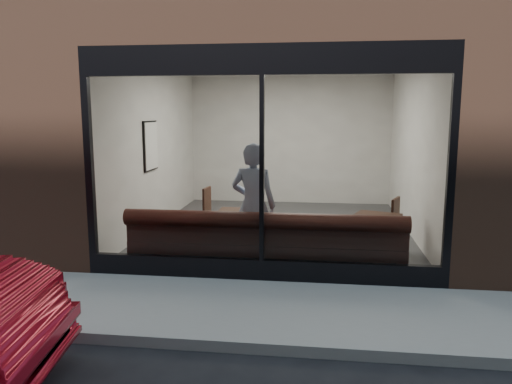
# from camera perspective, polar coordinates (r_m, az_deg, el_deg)

# --- Properties ---
(ground) EXTENTS (120.00, 120.00, 0.00)m
(ground) POSITION_cam_1_polar(r_m,az_deg,el_deg) (5.20, -2.15, -17.49)
(ground) COLOR black
(ground) RESTS_ON ground
(sidewalk_near) EXTENTS (40.00, 2.00, 0.01)m
(sidewalk_near) POSITION_cam_1_polar(r_m,az_deg,el_deg) (6.10, -0.55, -13.23)
(sidewalk_near) COLOR gray
(sidewalk_near) RESTS_ON ground
(kerb_near) EXTENTS (40.00, 0.10, 0.12)m
(kerb_near) POSITION_cam_1_polar(r_m,az_deg,el_deg) (5.13, -2.25, -17.14)
(kerb_near) COLOR gray
(kerb_near) RESTS_ON ground
(host_building_pier_left) EXTENTS (2.50, 12.00, 3.20)m
(host_building_pier_left) POSITION_cam_1_polar(r_m,az_deg,el_deg) (13.39, -12.44, 5.93)
(host_building_pier_left) COLOR brown
(host_building_pier_left) RESTS_ON ground
(host_building_pier_right) EXTENTS (2.50, 12.00, 3.20)m
(host_building_pier_right) POSITION_cam_1_polar(r_m,az_deg,el_deg) (12.94, 20.77, 5.43)
(host_building_pier_right) COLOR brown
(host_building_pier_right) RESTS_ON ground
(host_building_backfill) EXTENTS (5.00, 6.00, 3.20)m
(host_building_backfill) POSITION_cam_1_polar(r_m,az_deg,el_deg) (15.61, 4.58, 6.57)
(host_building_backfill) COLOR brown
(host_building_backfill) RESTS_ON ground
(cafe_floor) EXTENTS (6.00, 6.00, 0.00)m
(cafe_floor) POSITION_cam_1_polar(r_m,az_deg,el_deg) (9.88, 2.68, -4.28)
(cafe_floor) COLOR #2D2D30
(cafe_floor) RESTS_ON ground
(cafe_ceiling) EXTENTS (6.00, 6.00, 0.00)m
(cafe_ceiling) POSITION_cam_1_polar(r_m,az_deg,el_deg) (9.64, 2.83, 14.35)
(cafe_ceiling) COLOR white
(cafe_ceiling) RESTS_ON host_building_upper
(cafe_wall_back) EXTENTS (5.00, 0.00, 5.00)m
(cafe_wall_back) POSITION_cam_1_polar(r_m,az_deg,el_deg) (12.61, 3.88, 5.93)
(cafe_wall_back) COLOR beige
(cafe_wall_back) RESTS_ON ground
(cafe_wall_left) EXTENTS (0.00, 6.00, 6.00)m
(cafe_wall_left) POSITION_cam_1_polar(r_m,az_deg,el_deg) (10.15, -11.46, 4.94)
(cafe_wall_left) COLOR beige
(cafe_wall_left) RESTS_ON ground
(cafe_wall_right) EXTENTS (0.00, 6.00, 6.00)m
(cafe_wall_right) POSITION_cam_1_polar(r_m,az_deg,el_deg) (9.75, 17.54, 4.52)
(cafe_wall_right) COLOR beige
(cafe_wall_right) RESTS_ON ground
(storefront_kick) EXTENTS (5.00, 0.10, 0.30)m
(storefront_kick) POSITION_cam_1_polar(r_m,az_deg,el_deg) (7.02, 0.65, -8.88)
(storefront_kick) COLOR black
(storefront_kick) RESTS_ON ground
(storefront_header) EXTENTS (5.00, 0.10, 0.40)m
(storefront_header) POSITION_cam_1_polar(r_m,az_deg,el_deg) (6.70, 0.70, 14.94)
(storefront_header) COLOR black
(storefront_header) RESTS_ON host_building_upper
(storefront_mullion) EXTENTS (0.06, 0.10, 2.50)m
(storefront_mullion) POSITION_cam_1_polar(r_m,az_deg,el_deg) (6.72, 0.67, 2.53)
(storefront_mullion) COLOR black
(storefront_mullion) RESTS_ON storefront_kick
(storefront_glass) EXTENTS (4.80, 0.00, 4.80)m
(storefront_glass) POSITION_cam_1_polar(r_m,az_deg,el_deg) (6.69, 0.64, 2.50)
(storefront_glass) COLOR white
(storefront_glass) RESTS_ON storefront_kick
(banquette) EXTENTS (4.00, 0.55, 0.45)m
(banquette) POSITION_cam_1_polar(r_m,az_deg,el_deg) (7.38, 1.02, -7.37)
(banquette) COLOR #371814
(banquette) RESTS_ON cafe_floor
(person) EXTENTS (0.75, 0.56, 1.87)m
(person) POSITION_cam_1_polar(r_m,az_deg,el_deg) (7.48, -0.30, -1.53)
(person) COLOR #9CACCD
(person) RESTS_ON cafe_floor
(cafe_table_left) EXTENTS (0.56, 0.56, 0.04)m
(cafe_table_left) POSITION_cam_1_polar(r_m,az_deg,el_deg) (7.99, -2.36, -2.26)
(cafe_table_left) COLOR #321D13
(cafe_table_left) RESTS_ON cafe_floor
(cafe_table_right) EXTENTS (0.85, 0.85, 0.04)m
(cafe_table_right) POSITION_cam_1_polar(r_m,az_deg,el_deg) (7.83, 13.56, -2.77)
(cafe_table_right) COLOR #321D13
(cafe_table_right) RESTS_ON cafe_floor
(cafe_chair_left) EXTENTS (0.42, 0.42, 0.04)m
(cafe_chair_left) POSITION_cam_1_polar(r_m,az_deg,el_deg) (9.35, -6.69, -3.74)
(cafe_chair_left) COLOR #321D13
(cafe_chair_left) RESTS_ON cafe_floor
(cafe_chair_right) EXTENTS (0.54, 0.54, 0.04)m
(cafe_chair_right) POSITION_cam_1_polar(r_m,az_deg,el_deg) (8.52, 14.25, -5.27)
(cafe_chair_right) COLOR #321D13
(cafe_chair_right) RESTS_ON cafe_floor
(wall_poster) EXTENTS (0.02, 0.67, 0.89)m
(wall_poster) POSITION_cam_1_polar(r_m,az_deg,el_deg) (9.81, -11.88, 5.19)
(wall_poster) COLOR white
(wall_poster) RESTS_ON cafe_wall_left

